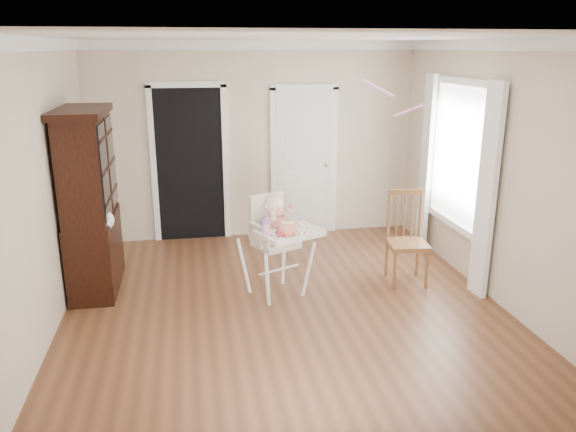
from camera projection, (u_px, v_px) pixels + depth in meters
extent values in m
plane|color=brown|center=(286.00, 309.00, 5.83)|extent=(5.00, 5.00, 0.00)
plane|color=white|center=(285.00, 37.00, 5.05)|extent=(5.00, 5.00, 0.00)
plane|color=beige|center=(254.00, 142.00, 7.80)|extent=(4.50, 0.00, 4.50)
plane|color=beige|center=(40.00, 193.00, 5.06)|extent=(0.00, 5.00, 5.00)
plane|color=beige|center=(499.00, 174.00, 5.82)|extent=(0.00, 5.00, 5.00)
cube|color=black|center=(190.00, 166.00, 7.72)|extent=(0.90, 0.03, 2.10)
cube|color=white|center=(154.00, 167.00, 7.63)|extent=(0.08, 0.05, 2.18)
cube|color=white|center=(226.00, 164.00, 7.80)|extent=(0.08, 0.05, 2.18)
cube|color=white|center=(186.00, 85.00, 7.40)|extent=(1.06, 0.05, 0.08)
cube|color=white|center=(304.00, 163.00, 7.99)|extent=(0.80, 0.05, 2.05)
cube|color=white|center=(273.00, 164.00, 7.92)|extent=(0.08, 0.05, 2.13)
cube|color=white|center=(334.00, 162.00, 8.07)|extent=(0.08, 0.05, 2.13)
sphere|color=gold|center=(326.00, 165.00, 8.01)|extent=(0.06, 0.06, 0.06)
cube|color=white|center=(461.00, 155.00, 6.56)|extent=(0.02, 1.20, 1.60)
cube|color=white|center=(466.00, 82.00, 6.31)|extent=(0.06, 1.36, 0.08)
cube|color=white|center=(487.00, 193.00, 5.88)|extent=(0.08, 0.28, 2.30)
cube|color=white|center=(426.00, 164.00, 7.35)|extent=(0.08, 0.28, 2.30)
cylinder|color=white|center=(267.00, 281.00, 5.78)|extent=(0.10, 0.17, 0.65)
cylinder|color=white|center=(308.00, 270.00, 6.07)|extent=(0.17, 0.10, 0.65)
cylinder|color=white|center=(244.00, 267.00, 6.16)|extent=(0.17, 0.10, 0.65)
cylinder|color=white|center=(284.00, 257.00, 6.44)|extent=(0.10, 0.17, 0.65)
cylinder|color=white|center=(279.00, 270.00, 6.07)|extent=(0.47, 0.23, 0.03)
cube|color=beige|center=(276.00, 243.00, 6.03)|extent=(0.54, 0.53, 0.09)
cube|color=beige|center=(259.00, 235.00, 5.88)|extent=(0.19, 0.36, 0.20)
cube|color=beige|center=(292.00, 228.00, 6.10)|extent=(0.19, 0.36, 0.20)
cube|color=beige|center=(266.00, 215.00, 6.10)|extent=(0.40, 0.23, 0.48)
cube|color=white|center=(290.00, 234.00, 5.77)|extent=(0.73, 0.65, 0.03)
cube|color=white|center=(302.00, 238.00, 5.60)|extent=(0.57, 0.28, 0.04)
ellipsoid|color=beige|center=(274.00, 227.00, 6.01)|extent=(0.30, 0.27, 0.30)
sphere|color=beige|center=(274.00, 206.00, 5.94)|extent=(0.28, 0.28, 0.21)
sphere|color=red|center=(277.00, 223.00, 5.94)|extent=(0.15, 0.15, 0.15)
sphere|color=red|center=(277.00, 212.00, 5.86)|extent=(0.08, 0.08, 0.08)
sphere|color=red|center=(292.00, 205.00, 5.96)|extent=(0.07, 0.07, 0.07)
cylinder|color=silver|center=(288.00, 233.00, 5.74)|extent=(0.26, 0.26, 0.01)
cylinder|color=red|center=(288.00, 228.00, 5.72)|extent=(0.20, 0.20, 0.11)
cylinder|color=#F2E08C|center=(291.00, 224.00, 5.70)|extent=(0.09, 0.09, 0.02)
cylinder|color=pink|center=(266.00, 229.00, 5.70)|extent=(0.08, 0.08, 0.12)
cylinder|color=#8C5A9F|center=(266.00, 222.00, 5.68)|extent=(0.08, 0.08, 0.03)
cone|color=#8C5A9F|center=(265.00, 218.00, 5.66)|extent=(0.03, 0.03, 0.04)
cube|color=black|center=(96.00, 252.00, 6.26)|extent=(0.46, 1.12, 0.84)
cube|color=black|center=(87.00, 166.00, 5.97)|extent=(0.43, 1.12, 1.12)
cube|color=black|center=(105.00, 171.00, 5.75)|extent=(0.02, 0.48, 0.98)
cube|color=black|center=(111.00, 161.00, 6.27)|extent=(0.02, 0.48, 0.98)
cube|color=black|center=(81.00, 112.00, 5.81)|extent=(0.50, 1.19, 0.07)
ellipsoid|color=white|center=(105.00, 220.00, 5.85)|extent=(0.19, 0.15, 0.20)
cube|color=brown|center=(408.00, 244.00, 6.38)|extent=(0.48, 0.48, 0.05)
cylinder|color=brown|center=(394.00, 270.00, 6.26)|extent=(0.04, 0.04, 0.46)
cylinder|color=brown|center=(427.00, 269.00, 6.28)|extent=(0.04, 0.04, 0.46)
cylinder|color=brown|center=(387.00, 258.00, 6.61)|extent=(0.04, 0.04, 0.46)
cylinder|color=brown|center=(418.00, 257.00, 6.63)|extent=(0.04, 0.04, 0.46)
cylinder|color=brown|center=(389.00, 215.00, 6.47)|extent=(0.04, 0.04, 0.60)
cylinder|color=brown|center=(420.00, 214.00, 6.49)|extent=(0.04, 0.04, 0.60)
cube|color=brown|center=(406.00, 192.00, 6.40)|extent=(0.39, 0.09, 0.06)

